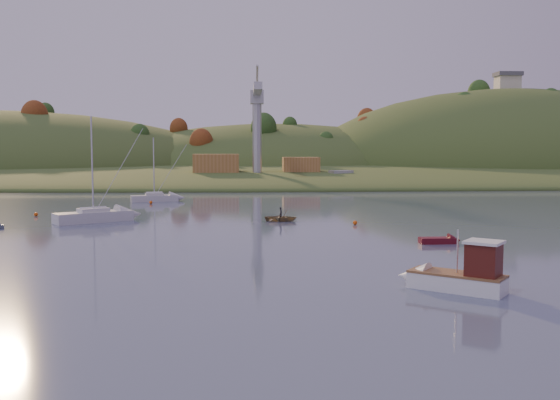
{
  "coord_description": "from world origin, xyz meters",
  "views": [
    {
      "loc": [
        -0.25,
        -31.4,
        8.55
      ],
      "look_at": [
        3.35,
        38.44,
        2.77
      ],
      "focal_mm": 40.0,
      "sensor_mm": 36.0,
      "label": 1
    }
  ],
  "objects_px": {
    "sailboat_far": "(154,197)",
    "sailboat_near": "(93,215)",
    "fishing_boat": "(450,275)",
    "canoe": "(281,218)",
    "red_tender": "(445,240)"
  },
  "relations": [
    {
      "from": "fishing_boat",
      "to": "canoe",
      "type": "height_order",
      "value": "fishing_boat"
    },
    {
      "from": "fishing_boat",
      "to": "red_tender",
      "type": "distance_m",
      "value": 19.18
    },
    {
      "from": "sailboat_far",
      "to": "red_tender",
      "type": "relative_size",
      "value": 2.71
    },
    {
      "from": "red_tender",
      "to": "sailboat_far",
      "type": "bearing_deg",
      "value": 123.99
    },
    {
      "from": "fishing_boat",
      "to": "canoe",
      "type": "bearing_deg",
      "value": -39.39
    },
    {
      "from": "sailboat_far",
      "to": "sailboat_near",
      "type": "bearing_deg",
      "value": -111.5
    },
    {
      "from": "fishing_boat",
      "to": "canoe",
      "type": "relative_size",
      "value": 1.71
    },
    {
      "from": "sailboat_near",
      "to": "sailboat_far",
      "type": "height_order",
      "value": "sailboat_near"
    },
    {
      "from": "fishing_boat",
      "to": "sailboat_far",
      "type": "height_order",
      "value": "sailboat_far"
    },
    {
      "from": "sailboat_far",
      "to": "fishing_boat",
      "type": "bearing_deg",
      "value": -82.82
    },
    {
      "from": "sailboat_near",
      "to": "red_tender",
      "type": "xyz_separation_m",
      "value": [
        35.83,
        -18.23,
        -0.51
      ]
    },
    {
      "from": "red_tender",
      "to": "fishing_boat",
      "type": "bearing_deg",
      "value": -108.38
    },
    {
      "from": "fishing_boat",
      "to": "sailboat_far",
      "type": "relative_size",
      "value": 0.63
    },
    {
      "from": "sailboat_near",
      "to": "sailboat_far",
      "type": "bearing_deg",
      "value": 50.18
    },
    {
      "from": "sailboat_near",
      "to": "canoe",
      "type": "bearing_deg",
      "value": -34.46
    }
  ]
}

